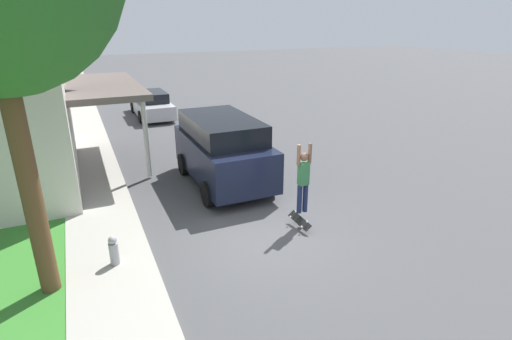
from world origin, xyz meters
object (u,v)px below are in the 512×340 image
object	(u,v)px
suv_parked	(223,149)
skateboard	(299,220)
fire_hydrant	(114,251)
car_down_street	(151,105)
skateboarder	(303,178)

from	to	relation	value
suv_parked	skateboard	bearing A→B (deg)	-78.31
suv_parked	fire_hydrant	distance (m)	5.24
suv_parked	fire_hydrant	size ratio (longest dim) A/B	6.68
suv_parked	skateboard	world-z (taller)	suv_parked
suv_parked	fire_hydrant	xyz separation A→B (m)	(-3.79, -3.54, -0.76)
car_down_street	fire_hydrant	bearing A→B (deg)	-103.65
suv_parked	car_down_street	size ratio (longest dim) A/B	0.97
fire_hydrant	skateboard	bearing A→B (deg)	-1.40
skateboard	car_down_street	bearing A→B (deg)	94.03
suv_parked	car_down_street	world-z (taller)	suv_parked
car_down_street	skateboarder	xyz separation A→B (m)	(1.15, -14.47, 0.67)
suv_parked	car_down_street	distance (m)	10.94
fire_hydrant	suv_parked	bearing A→B (deg)	43.09
car_down_street	skateboard	bearing A→B (deg)	-85.97
car_down_street	fire_hydrant	xyz separation A→B (m)	(-3.51, -14.47, -0.24)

